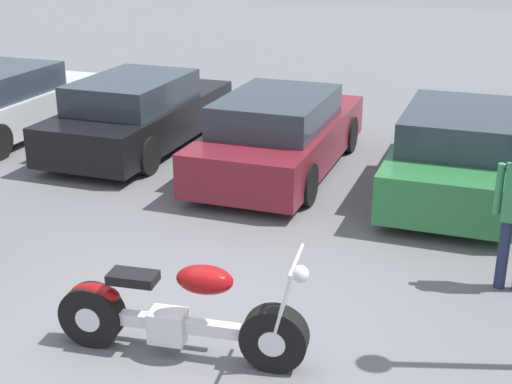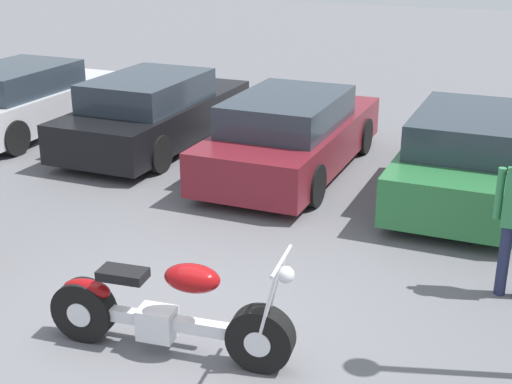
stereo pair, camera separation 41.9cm
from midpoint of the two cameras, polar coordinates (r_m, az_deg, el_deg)
ground_plane at (r=7.02m, az=-4.25°, el=-11.41°), size 60.00×60.00×0.00m
motorcycle at (r=6.59m, az=-5.43°, el=-9.64°), size 2.35×0.65×1.10m
parked_car_silver at (r=14.13m, az=-17.23°, el=7.03°), size 1.79×4.31×1.28m
parked_car_black at (r=12.72m, az=-7.16°, el=6.36°), size 1.79×4.31×1.28m
parked_car_maroon at (r=11.26m, az=3.93°, el=4.58°), size 1.79×4.31×1.28m
parked_car_green at (r=10.77m, az=17.84°, el=2.86°), size 1.79×4.31×1.28m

